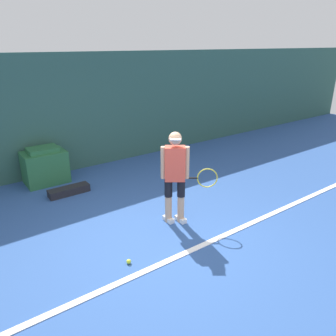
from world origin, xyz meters
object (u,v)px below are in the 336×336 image
tennis_ball (129,261)px  covered_chair (45,166)px  equipment_bag (69,191)px  tennis_player (176,174)px

tennis_ball → covered_chair: bearing=90.7°
tennis_ball → equipment_bag: (0.14, 2.79, 0.05)m
tennis_player → tennis_ball: (-1.28, -0.56, -0.88)m
tennis_player → equipment_bag: bearing=152.9°
tennis_ball → covered_chair: (-0.05, 3.72, 0.36)m
tennis_player → covered_chair: size_ratio=1.80×
tennis_player → covered_chair: (-1.32, 3.15, -0.53)m
covered_chair → tennis_ball: bearing=-89.3°
tennis_ball → equipment_bag: bearing=87.1°
tennis_ball → covered_chair: covered_chair is taller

